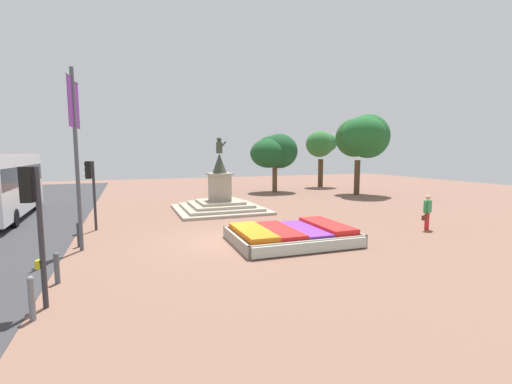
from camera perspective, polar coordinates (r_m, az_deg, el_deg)
ground_plane at (r=14.20m, az=-4.67°, el=-8.20°), size 72.87×72.87×0.00m
flower_planter at (r=14.01m, az=5.99°, el=-7.16°), size 4.89×3.65×0.68m
statue_monument at (r=21.55m, az=-6.04°, el=-1.33°), size 5.42×5.42×4.58m
traffic_light_near_crossing at (r=9.22m, az=-33.06°, el=-2.75°), size 0.42×0.31×3.30m
traffic_light_mid_block at (r=17.50m, az=-25.80°, el=1.52°), size 0.41×0.28×3.23m
banner_pole at (r=13.98m, az=-27.80°, el=6.32°), size 0.26×1.23×6.61m
city_bus at (r=22.99m, az=-36.91°, el=1.36°), size 2.83×9.68×3.60m
pedestrian_with_handbag at (r=17.90m, az=26.64°, el=-2.78°), size 0.71×0.37×1.65m
kerb_bollard_south at (r=9.07m, az=-33.33°, el=-14.45°), size 0.14×0.14×0.99m
kerb_bollard_mid_a at (r=11.13m, az=-30.27°, el=-10.74°), size 0.15×0.15×0.89m
kerb_bollard_mid_b at (r=14.93m, az=-27.40°, el=-6.18°), size 0.16×0.16×0.97m
kerb_bollard_north at (r=14.93m, az=-27.50°, el=-6.40°), size 0.11×0.11×0.87m
park_tree_far_left at (r=31.70m, az=2.96°, el=6.68°), size 4.47×3.71×5.37m
park_tree_behind_statue at (r=30.78m, az=17.35°, el=8.87°), size 4.36×4.84×6.87m
park_tree_far_right at (r=36.94m, az=10.87°, el=7.81°), size 3.45×2.79×5.90m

